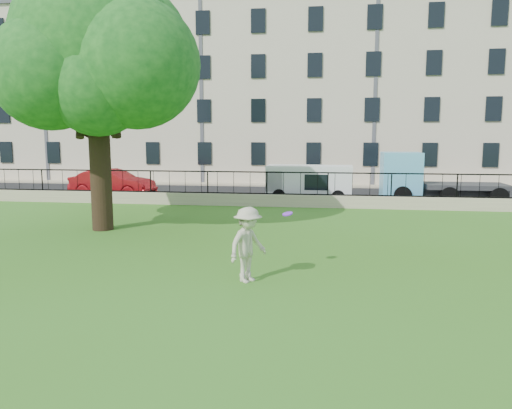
% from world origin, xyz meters
% --- Properties ---
extents(ground, '(120.00, 120.00, 0.00)m').
position_xyz_m(ground, '(0.00, 0.00, 0.00)').
color(ground, '#376919').
rests_on(ground, ground).
extents(retaining_wall, '(50.00, 0.40, 0.60)m').
position_xyz_m(retaining_wall, '(0.00, 12.00, 0.30)').
color(retaining_wall, gray).
rests_on(retaining_wall, ground).
extents(iron_railing, '(50.00, 0.05, 1.13)m').
position_xyz_m(iron_railing, '(0.00, 12.00, 1.15)').
color(iron_railing, black).
rests_on(iron_railing, retaining_wall).
extents(street, '(60.00, 9.00, 0.01)m').
position_xyz_m(street, '(0.00, 16.70, 0.01)').
color(street, black).
rests_on(street, ground).
extents(sidewalk, '(60.00, 1.40, 0.12)m').
position_xyz_m(sidewalk, '(0.00, 21.90, 0.06)').
color(sidewalk, gray).
rests_on(sidewalk, ground).
extents(building_row, '(56.40, 10.40, 13.80)m').
position_xyz_m(building_row, '(0.00, 27.57, 6.92)').
color(building_row, beige).
rests_on(building_row, ground).
extents(tree, '(7.98, 6.18, 9.82)m').
position_xyz_m(tree, '(-5.45, 5.07, 6.50)').
color(tree, black).
rests_on(tree, ground).
extents(man, '(1.21, 1.36, 1.83)m').
position_xyz_m(man, '(1.15, -0.80, 0.91)').
color(man, '#BFB79B').
rests_on(man, ground).
extents(frisbee, '(0.32, 0.32, 0.12)m').
position_xyz_m(frisbee, '(2.00, 0.39, 1.50)').
color(frisbee, '#8529E9').
extents(red_sedan, '(4.95, 2.16, 1.58)m').
position_xyz_m(red_sedan, '(-9.15, 14.40, 0.79)').
color(red_sedan, '#B0151C').
rests_on(red_sedan, street).
extents(white_van, '(4.54, 1.83, 1.90)m').
position_xyz_m(white_van, '(2.00, 14.40, 0.95)').
color(white_van, white).
rests_on(white_van, street).
extents(blue_truck, '(6.20, 2.20, 2.60)m').
position_xyz_m(blue_truck, '(8.93, 15.07, 1.30)').
color(blue_truck, '#63BBE8').
rests_on(blue_truck, street).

